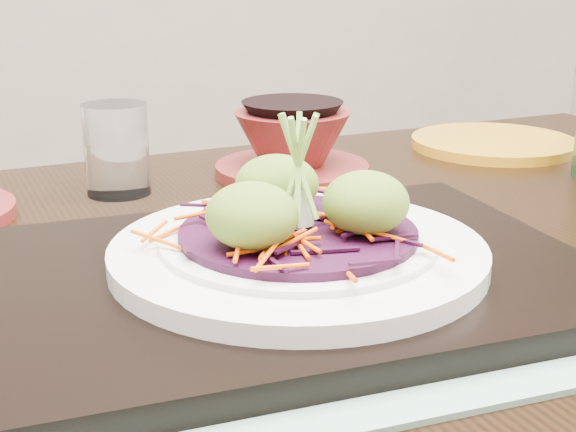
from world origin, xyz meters
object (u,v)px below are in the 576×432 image
object	(u,v)px
serving_tray	(298,275)
terracotta_bowl_set	(292,147)
white_plate	(298,251)
yellow_plate	(493,143)
dining_table	(320,394)
water_glass	(117,149)

from	to	relation	value
serving_tray	terracotta_bowl_set	size ratio (longest dim) A/B	1.81
white_plate	yellow_plate	bearing A→B (deg)	40.40
white_plate	yellow_plate	size ratio (longest dim) A/B	1.30
dining_table	yellow_plate	xyz separation A→B (m)	(0.37, 0.31, 0.11)
serving_tray	white_plate	world-z (taller)	white_plate
serving_tray	white_plate	size ratio (longest dim) A/B	1.54
terracotta_bowl_set	yellow_plate	world-z (taller)	terracotta_bowl_set
water_glass	serving_tray	bearing A→B (deg)	-75.38
yellow_plate	serving_tray	bearing A→B (deg)	-139.60
serving_tray	terracotta_bowl_set	world-z (taller)	terracotta_bowl_set
dining_table	white_plate	world-z (taller)	white_plate
dining_table	terracotta_bowl_set	size ratio (longest dim) A/B	5.93
dining_table	water_glass	size ratio (longest dim) A/B	14.58
water_glass	terracotta_bowl_set	xyz separation A→B (m)	(0.19, 0.00, -0.01)
water_glass	terracotta_bowl_set	bearing A→B (deg)	1.43
serving_tray	white_plate	bearing A→B (deg)	-88.88
white_plate	yellow_plate	xyz separation A→B (m)	(0.40, 0.34, -0.03)
terracotta_bowl_set	white_plate	bearing A→B (deg)	-110.29
white_plate	terracotta_bowl_set	world-z (taller)	terracotta_bowl_set
serving_tray	water_glass	size ratio (longest dim) A/B	4.46
water_glass	dining_table	bearing A→B (deg)	-68.12
white_plate	dining_table	bearing A→B (deg)	43.06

